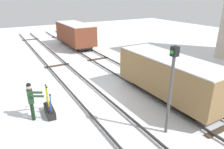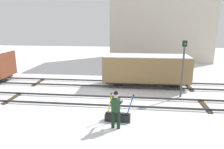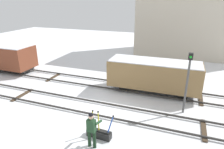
# 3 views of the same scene
# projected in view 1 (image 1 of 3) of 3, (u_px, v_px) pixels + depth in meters

# --- Properties ---
(ground_plane) EXTENTS (60.00, 60.00, 0.00)m
(ground_plane) POSITION_uv_depth(u_px,v_px,m) (86.00, 95.00, 11.79)
(ground_plane) COLOR white
(track_main_line) EXTENTS (44.00, 1.94, 0.18)m
(track_main_line) POSITION_uv_depth(u_px,v_px,m) (86.00, 93.00, 11.75)
(track_main_line) COLOR #2D2B28
(track_main_line) RESTS_ON ground_plane
(track_siding_near) EXTENTS (44.00, 1.94, 0.18)m
(track_siding_near) POSITION_uv_depth(u_px,v_px,m) (138.00, 81.00, 13.45)
(track_siding_near) COLOR #2D2B28
(track_siding_near) RESTS_ON ground_plane
(switch_lever_frame) EXTENTS (1.42, 0.43, 1.45)m
(switch_lever_frame) POSITION_uv_depth(u_px,v_px,m) (49.00, 110.00, 9.81)
(switch_lever_frame) COLOR black
(switch_lever_frame) RESTS_ON ground_plane
(rail_worker) EXTENTS (0.56, 0.70, 1.78)m
(rail_worker) POSITION_uv_depth(u_px,v_px,m) (31.00, 99.00, 9.22)
(rail_worker) COLOR black
(rail_worker) RESTS_ON ground_plane
(signal_post) EXTENTS (0.24, 0.32, 3.64)m
(signal_post) POSITION_uv_depth(u_px,v_px,m) (171.00, 83.00, 7.81)
(signal_post) COLOR #4C4C4C
(signal_post) RESTS_ON ground_plane
(freight_car_far_end) EXTENTS (6.33, 2.16, 2.36)m
(freight_car_far_end) POSITION_uv_depth(u_px,v_px,m) (169.00, 76.00, 10.88)
(freight_car_far_end) COLOR #2D2B28
(freight_car_far_end) RESTS_ON ground_plane
(freight_car_near_switch) EXTENTS (6.17, 2.32, 2.48)m
(freight_car_near_switch) POSITION_uv_depth(u_px,v_px,m) (75.00, 34.00, 22.16)
(freight_car_near_switch) COLOR #2D2B28
(freight_car_near_switch) RESTS_ON ground_plane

